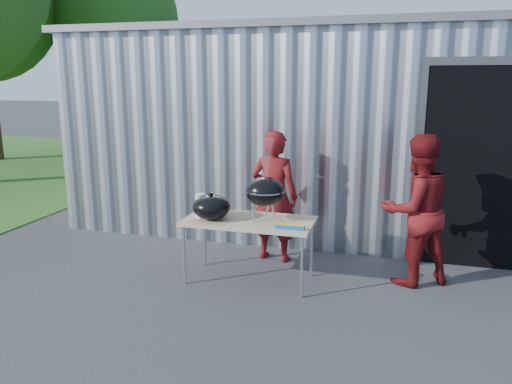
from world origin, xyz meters
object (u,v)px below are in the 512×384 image
(person_cook, at_px, (274,196))
(person_bystander, at_px, (416,210))
(folding_table, at_px, (249,223))
(kettle_grill, at_px, (265,185))

(person_cook, distance_m, person_bystander, 1.77)
(folding_table, xyz_separation_m, person_cook, (0.11, 0.78, 0.15))
(kettle_grill, bearing_deg, person_bystander, 15.32)
(person_cook, xyz_separation_m, person_bystander, (1.74, -0.31, 0.02))
(person_bystander, bearing_deg, person_cook, -40.27)
(folding_table, xyz_separation_m, person_bystander, (1.86, 0.47, 0.16))
(person_cook, bearing_deg, kettle_grill, 102.64)
(folding_table, xyz_separation_m, kettle_grill, (0.19, 0.01, 0.46))
(folding_table, bearing_deg, person_cook, 81.83)
(kettle_grill, distance_m, person_bystander, 1.76)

